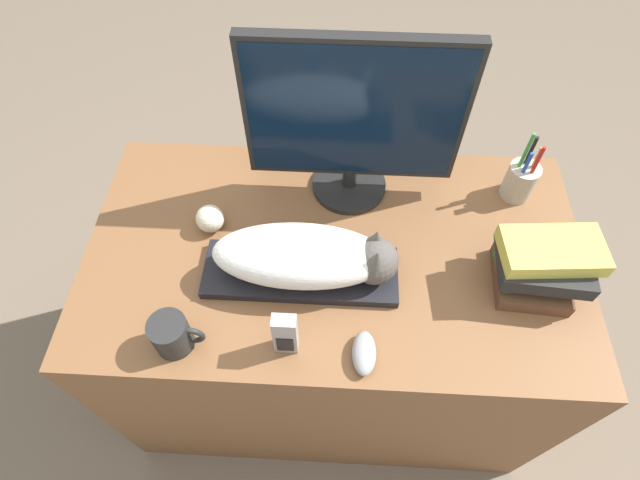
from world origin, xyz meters
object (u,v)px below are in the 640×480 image
(coffee_mug, at_px, (174,335))
(book_stack, at_px, (542,265))
(computer_mouse, at_px, (366,353))
(monitor, at_px, (355,119))
(phone, at_px, (287,334))
(keyboard, at_px, (302,273))
(cat, at_px, (313,256))
(pen_cup, at_px, (522,180))
(baseball, at_px, (211,219))

(coffee_mug, relative_size, book_stack, 0.51)
(book_stack, bearing_deg, computer_mouse, -152.19)
(monitor, distance_m, phone, 0.51)
(keyboard, height_order, computer_mouse, computer_mouse)
(cat, xyz_separation_m, computer_mouse, (0.12, -0.19, -0.07))
(coffee_mug, height_order, pen_cup, pen_cup)
(cat, xyz_separation_m, book_stack, (0.51, 0.01, -0.01))
(coffee_mug, distance_m, phone, 0.24)
(phone, xyz_separation_m, book_stack, (0.55, 0.19, 0.01))
(monitor, bearing_deg, pen_cup, 0.19)
(computer_mouse, distance_m, pen_cup, 0.62)
(cat, distance_m, coffee_mug, 0.34)
(phone, height_order, book_stack, book_stack)
(computer_mouse, bearing_deg, baseball, 139.88)
(pen_cup, relative_size, book_stack, 0.93)
(cat, relative_size, monitor, 0.82)
(cat, xyz_separation_m, baseball, (-0.26, 0.13, -0.05))
(keyboard, distance_m, cat, 0.08)
(monitor, distance_m, coffee_mug, 0.62)
(baseball, bearing_deg, pen_cup, 10.93)
(keyboard, height_order, phone, phone)
(keyboard, distance_m, monitor, 0.38)
(pen_cup, bearing_deg, monitor, -179.81)
(computer_mouse, height_order, pen_cup, pen_cup)
(cat, height_order, coffee_mug, cat)
(cat, relative_size, baseball, 6.00)
(coffee_mug, xyz_separation_m, book_stack, (0.79, 0.20, 0.03))
(phone, bearing_deg, monitor, 74.78)
(baseball, distance_m, phone, 0.38)
(cat, height_order, phone, cat)
(pen_cup, xyz_separation_m, book_stack, (-0.01, -0.27, 0.02))
(pen_cup, height_order, book_stack, pen_cup)
(coffee_mug, xyz_separation_m, pen_cup, (0.80, 0.46, 0.01))
(monitor, bearing_deg, coffee_mug, -128.09)
(computer_mouse, distance_m, book_stack, 0.44)
(coffee_mug, bearing_deg, cat, 33.30)
(cat, bearing_deg, pen_cup, 28.33)
(keyboard, distance_m, coffee_mug, 0.32)
(computer_mouse, bearing_deg, book_stack, 27.81)
(phone, bearing_deg, pen_cup, 39.26)
(pen_cup, height_order, baseball, pen_cup)
(monitor, bearing_deg, baseball, -156.43)
(coffee_mug, bearing_deg, phone, 1.25)
(keyboard, distance_m, phone, 0.19)
(computer_mouse, bearing_deg, monitor, 94.97)
(keyboard, height_order, baseball, baseball)
(computer_mouse, height_order, phone, phone)
(monitor, bearing_deg, phone, -105.22)
(book_stack, bearing_deg, keyboard, -178.76)
(monitor, height_order, baseball, monitor)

